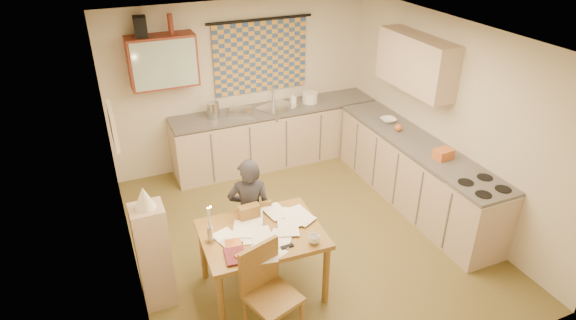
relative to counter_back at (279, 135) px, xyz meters
name	(u,v)px	position (x,y,z in m)	size (l,w,h in m)	color
floor	(304,236)	(-0.47, -1.95, -0.46)	(4.00, 4.50, 0.02)	brown
ceiling	(307,35)	(-0.47, -1.95, 2.06)	(4.00, 4.50, 0.02)	white
wall_back	(242,84)	(-0.47, 0.31, 0.80)	(4.00, 0.02, 2.50)	beige
wall_front	(433,273)	(-0.47, -4.21, 0.80)	(4.00, 0.02, 2.50)	beige
wall_left	(121,184)	(-2.48, -1.95, 0.80)	(0.02, 4.50, 2.50)	beige
wall_right	(448,119)	(1.54, -1.95, 0.80)	(0.02, 4.50, 2.50)	beige
window_blind	(261,57)	(-0.17, 0.27, 1.20)	(1.45, 0.03, 1.05)	#304D7B
curtain_rod	(260,20)	(-0.17, 0.25, 1.75)	(0.04, 0.04, 1.60)	black
wall_cabinet	(163,61)	(-1.62, 0.13, 1.35)	(0.90, 0.34, 0.70)	maroon
wall_cabinet_glass	(165,65)	(-1.62, -0.04, 1.35)	(0.84, 0.02, 0.64)	#99B2A5
upper_cabinet_right	(416,63)	(1.36, -1.40, 1.40)	(0.34, 1.30, 0.70)	tan
framed_print	(113,126)	(-2.44, -1.55, 1.25)	(0.04, 0.50, 0.40)	beige
print_canvas	(115,125)	(-2.41, -1.55, 1.25)	(0.01, 0.42, 0.32)	beige
counter_back	(279,135)	(0.00, 0.00, 0.00)	(3.30, 0.62, 0.92)	tan
counter_right	(415,173)	(1.23, -1.84, 0.00)	(0.62, 2.95, 0.92)	tan
stove	(476,220)	(1.23, -3.01, 0.01)	(0.59, 0.59, 0.92)	white
sink	(278,110)	(-0.01, 0.00, 0.43)	(0.55, 0.45, 0.10)	silver
tap	(273,95)	(-0.02, 0.18, 0.61)	(0.03, 0.03, 0.28)	silver
dish_rack	(241,112)	(-0.60, 0.00, 0.50)	(0.35, 0.30, 0.06)	silver
kettle	(213,110)	(-1.02, 0.00, 0.59)	(0.18, 0.18, 0.24)	silver
mixing_bowl	(310,97)	(0.53, 0.00, 0.55)	(0.24, 0.24, 0.16)	white
soap_bottle	(293,98)	(0.26, 0.05, 0.56)	(0.08, 0.09, 0.18)	white
bowl	(388,120)	(1.23, -1.12, 0.49)	(0.23, 0.23, 0.05)	white
orange_bag	(443,154)	(1.23, -2.31, 0.53)	(0.22, 0.16, 0.12)	#CA652C
fruit_orange	(398,128)	(1.18, -1.43, 0.52)	(0.10, 0.10, 0.10)	#CA652C
speaker	(140,27)	(-1.84, 0.13, 1.83)	(0.16, 0.20, 0.26)	black
bottle_green	(144,26)	(-1.79, 0.13, 1.83)	(0.07, 0.07, 0.26)	#195926
bottle_brown	(170,24)	(-1.46, 0.13, 1.83)	(0.07, 0.07, 0.26)	maroon
dining_table	(263,261)	(-1.26, -2.61, -0.07)	(1.25, 0.97, 0.75)	brown
chair_far	(253,237)	(-1.17, -2.05, -0.20)	(0.41, 0.41, 0.82)	brown
chair_near	(272,310)	(-1.39, -3.22, -0.15)	(0.55, 0.55, 0.97)	brown
person	(250,212)	(-1.20, -2.09, 0.21)	(0.55, 0.44, 1.32)	black
shelf_stand	(154,256)	(-2.31, -2.35, 0.13)	(0.32, 0.30, 1.17)	tan
lampshade	(144,198)	(-2.31, -2.35, 0.83)	(0.20, 0.20, 0.22)	beige
letter_rack	(249,212)	(-1.29, -2.34, 0.38)	(0.22, 0.10, 0.16)	brown
mug	(314,239)	(-0.84, -2.97, 0.34)	(0.11, 0.11, 0.09)	white
magazine	(225,258)	(-1.72, -2.86, 0.31)	(0.22, 0.28, 0.02)	maroon
book	(225,247)	(-1.67, -2.71, 0.31)	(0.21, 0.25, 0.02)	#CA652C
orange_box	(242,256)	(-1.56, -2.91, 0.32)	(0.12, 0.08, 0.04)	#CA652C
eyeglasses	(287,246)	(-1.11, -2.93, 0.31)	(0.13, 0.04, 0.02)	black
candle_holder	(210,234)	(-1.77, -2.55, 0.39)	(0.06, 0.06, 0.18)	silver
candle	(209,217)	(-1.77, -2.56, 0.59)	(0.02, 0.02, 0.22)	white
candle_flame	(210,207)	(-1.74, -2.57, 0.71)	(0.02, 0.02, 0.02)	#FFCC66
papers	(271,229)	(-1.16, -2.62, 0.31)	(1.11, 0.93, 0.03)	white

